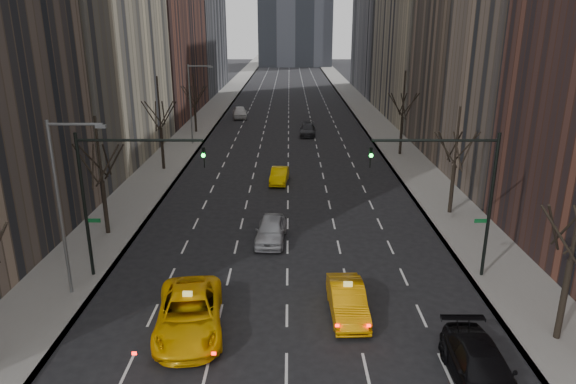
{
  "coord_description": "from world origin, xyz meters",
  "views": [
    {
      "loc": [
        0.11,
        -13.68,
        13.38
      ],
      "look_at": [
        0.03,
        16.5,
        3.5
      ],
      "focal_mm": 32.0,
      "sensor_mm": 36.0,
      "label": 1
    }
  ],
  "objects_px": {
    "silver_sedan_ahead": "(271,230)",
    "parked_suv_black": "(481,369)",
    "taxi_suv": "(189,313)",
    "taxi_sedan": "(347,300)"
  },
  "relations": [
    {
      "from": "taxi_sedan",
      "to": "taxi_suv",
      "type": "bearing_deg",
      "value": -171.39
    },
    {
      "from": "silver_sedan_ahead",
      "to": "parked_suv_black",
      "type": "xyz_separation_m",
      "value": [
        8.58,
        -14.02,
        0.01
      ]
    },
    {
      "from": "taxi_suv",
      "to": "parked_suv_black",
      "type": "relative_size",
      "value": 1.16
    },
    {
      "from": "taxi_sedan",
      "to": "parked_suv_black",
      "type": "bearing_deg",
      "value": -50.44
    },
    {
      "from": "taxi_suv",
      "to": "taxi_sedan",
      "type": "xyz_separation_m",
      "value": [
        7.34,
        1.37,
        -0.11
      ]
    },
    {
      "from": "silver_sedan_ahead",
      "to": "taxi_suv",
      "type": "bearing_deg",
      "value": -104.88
    },
    {
      "from": "taxi_suv",
      "to": "silver_sedan_ahead",
      "type": "height_order",
      "value": "taxi_suv"
    },
    {
      "from": "taxi_suv",
      "to": "silver_sedan_ahead",
      "type": "xyz_separation_m",
      "value": [
        3.35,
        10.2,
        -0.1
      ]
    },
    {
      "from": "taxi_suv",
      "to": "taxi_sedan",
      "type": "distance_m",
      "value": 7.47
    },
    {
      "from": "taxi_sedan",
      "to": "silver_sedan_ahead",
      "type": "bearing_deg",
      "value": 112.32
    }
  ]
}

